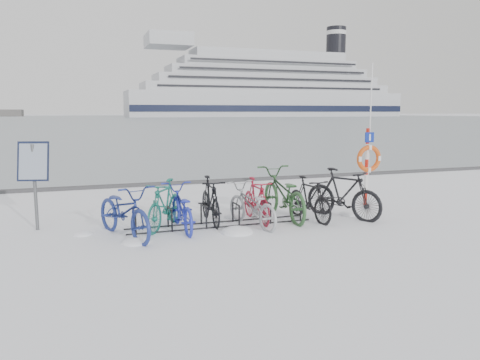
# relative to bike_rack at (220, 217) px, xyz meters

# --- Properties ---
(ground) EXTENTS (900.00, 900.00, 0.00)m
(ground) POSITION_rel_bike_rack_xyz_m (0.00, 0.00, -0.18)
(ground) COLOR white
(ground) RESTS_ON ground
(ice_sheet) EXTENTS (400.00, 298.00, 0.02)m
(ice_sheet) POSITION_rel_bike_rack_xyz_m (0.00, 155.00, -0.17)
(ice_sheet) COLOR #A0ABB4
(ice_sheet) RESTS_ON ground
(quay_edge) EXTENTS (400.00, 0.25, 0.10)m
(quay_edge) POSITION_rel_bike_rack_xyz_m (0.00, 5.90, -0.13)
(quay_edge) COLOR #3F3F42
(quay_edge) RESTS_ON ground
(bike_rack) EXTENTS (4.00, 0.48, 0.46)m
(bike_rack) POSITION_rel_bike_rack_xyz_m (0.00, 0.00, 0.00)
(bike_rack) COLOR black
(bike_rack) RESTS_ON ground
(info_board) EXTENTS (0.65, 0.38, 1.82)m
(info_board) POSITION_rel_bike_rack_xyz_m (-3.67, 0.82, 1.13)
(info_board) COLOR #595B5E
(info_board) RESTS_ON ground
(lifebuoy_station) EXTENTS (0.70, 0.22, 3.63)m
(lifebuoy_station) POSITION_rel_bike_rack_xyz_m (4.22, 0.83, 1.04)
(lifebuoy_station) COLOR red
(lifebuoy_station) RESTS_ON ground
(cruise_ferry) EXTENTS (133.02, 25.10, 43.71)m
(cruise_ferry) POSITION_rel_bike_rack_xyz_m (82.87, 200.81, 11.72)
(cruise_ferry) COLOR silver
(cruise_ferry) RESTS_ON ground
(bike_0) EXTENTS (1.41, 2.20, 1.09)m
(bike_0) POSITION_rel_bike_rack_xyz_m (-2.02, -0.29, 0.37)
(bike_0) COLOR navy
(bike_0) RESTS_ON ground
(bike_1) EXTENTS (1.35, 1.72, 1.04)m
(bike_1) POSITION_rel_bike_rack_xyz_m (-1.14, 0.20, 0.34)
(bike_1) COLOR #196B5C
(bike_1) RESTS_ON ground
(bike_2) EXTENTS (0.64, 1.83, 0.96)m
(bike_2) POSITION_rel_bike_rack_xyz_m (-0.85, -0.06, 0.30)
(bike_2) COLOR #232FB6
(bike_2) RESTS_ON ground
(bike_3) EXTENTS (0.59, 1.76, 1.04)m
(bike_3) POSITION_rel_bike_rack_xyz_m (-0.12, 0.32, 0.34)
(bike_3) COLOR black
(bike_3) RESTS_ON ground
(bike_4) EXTENTS (1.00, 1.90, 0.95)m
(bike_4) POSITION_rel_bike_rack_xyz_m (0.62, -0.25, 0.29)
(bike_4) COLOR #A5A9AD
(bike_4) RESTS_ON ground
(bike_5) EXTENTS (0.50, 1.66, 0.99)m
(bike_5) POSITION_rel_bike_rack_xyz_m (0.88, 0.14, 0.32)
(bike_5) COLOR maroon
(bike_5) RESTS_ON ground
(bike_6) EXTENTS (0.81, 2.27, 1.18)m
(bike_6) POSITION_rel_bike_rack_xyz_m (1.56, 0.21, 0.41)
(bike_6) COLOR #2B542B
(bike_6) RESTS_ON ground
(bike_7) EXTENTS (0.67, 1.72, 1.01)m
(bike_7) POSITION_rel_bike_rack_xyz_m (2.05, -0.14, 0.32)
(bike_7) COLOR black
(bike_7) RESTS_ON ground
(bike_8) EXTENTS (1.40, 1.98, 1.17)m
(bike_8) POSITION_rel_bike_rack_xyz_m (2.88, -0.21, 0.40)
(bike_8) COLOR black
(bike_8) RESTS_ON ground
(snow_drifts) EXTENTS (6.35, 2.09, 0.23)m
(snow_drifts) POSITION_rel_bike_rack_xyz_m (0.04, -0.15, -0.18)
(snow_drifts) COLOR white
(snow_drifts) RESTS_ON ground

